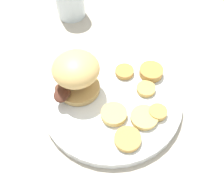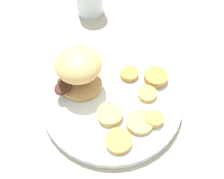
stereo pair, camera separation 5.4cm
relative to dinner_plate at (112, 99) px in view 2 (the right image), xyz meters
name	(u,v)px [view 2 (the right image)]	position (x,y,z in m)	size (l,w,h in m)	color
ground_plane	(112,102)	(0.00, 0.00, -0.01)	(4.00, 4.00, 0.00)	#B2A899
dinner_plate	(112,99)	(0.00, 0.00, 0.00)	(0.30, 0.30, 0.02)	white
sandwich	(78,69)	(0.04, -0.06, 0.06)	(0.12, 0.10, 0.09)	tan
potato_round_0	(147,94)	(-0.06, 0.04, 0.01)	(0.04, 0.04, 0.01)	tan
potato_round_1	(118,141)	(0.05, 0.09, 0.01)	(0.05, 0.05, 0.01)	tan
potato_round_2	(129,74)	(-0.07, -0.03, 0.01)	(0.04, 0.04, 0.01)	#BC8942
potato_round_3	(154,119)	(-0.03, 0.10, 0.02)	(0.04, 0.04, 0.01)	tan
potato_round_4	(140,122)	(-0.01, 0.08, 0.01)	(0.06, 0.06, 0.01)	#DBB766
potato_round_5	(110,114)	(0.03, 0.04, 0.02)	(0.05, 0.05, 0.01)	#DBB766
potato_round_6	(156,77)	(-0.11, 0.02, 0.02)	(0.05, 0.05, 0.02)	#BC8942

